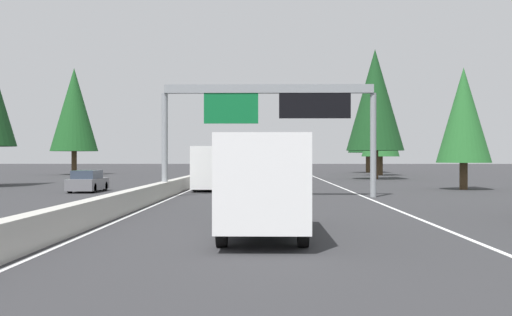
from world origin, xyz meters
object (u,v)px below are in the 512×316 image
Objects in this scene: sign_gantry_overhead at (272,108)px; pickup_far_left at (284,165)px; sedan_mid_center at (266,165)px; conifer_right_far at (380,123)px; box_truck_mid_left at (263,181)px; oncoming_near at (88,182)px; sedan_far_right at (262,185)px; conifer_right_mid at (375,100)px; conifer_right_distant at (368,117)px; minivan_near_right at (229,171)px; conifer_left_mid at (74,110)px; bus_distant_b at (216,166)px; sedan_mid_right at (242,167)px; conifer_right_near at (464,115)px.

sign_gantry_overhead is 2.26× the size of pickup_far_left.
sedan_mid_center is 49.80m from conifer_right_far.
box_truck_mid_left is 1.93× the size of oncoming_near.
conifer_right_mid is at bearing -22.03° from sedan_far_right.
sedan_far_right is at bearing 177.48° from pickup_far_left.
conifer_right_mid is at bearing 172.12° from conifer_right_distant.
minivan_near_right is 25.99m from conifer_right_far.
conifer_right_far reaches higher than sedan_far_right.
sedan_far_right is 82.57m from pickup_far_left.
sedan_far_right is 0.88× the size of minivan_near_right.
conifer_right_mid is 1.00× the size of conifer_right_distant.
conifer_right_distant is 43.57m from conifer_left_mid.
minivan_near_right is 0.36× the size of conifer_right_distant.
conifer_right_distant reaches higher than box_truck_mid_left.
conifer_left_mid reaches higher than minivan_near_right.
box_truck_mid_left reaches higher than sedan_mid_center.
minivan_near_right is 1.14× the size of oncoming_near.
conifer_right_mid is (30.32, -11.41, 3.26)m from sign_gantry_overhead.
conifer_right_distant reaches higher than pickup_far_left.
pickup_far_left is 40.73m from conifer_right_far.
conifer_right_far is (34.53, -18.74, 5.09)m from bus_distant_b.
oncoming_near is at bearing 172.38° from sedan_mid_right.
sedan_mid_center is (91.63, 0.50, -4.60)m from sign_gantry_overhead.
oncoming_near is (4.65, 11.89, 0.00)m from sedan_far_right.
conifer_right_far reaches higher than oncoming_near.
pickup_far_left is 0.50× the size of conifer_right_far.
box_truck_mid_left is at bearing 166.14° from conifer_right_mid.
sedan_mid_center and oncoming_near have the same top height.
conifer_right_distant is at bearing -152.97° from pickup_far_left.
conifer_right_mid is (-52.85, -8.37, 7.63)m from pickup_far_left.
sedan_mid_right is 29.94m from conifer_left_mid.
conifer_right_near is 0.61× the size of conifer_left_mid.
bus_distant_b is at bearing 119.49° from oncoming_near.
sign_gantry_overhead is 0.87× the size of conifer_left_mid.
conifer_right_mid reaches higher than conifer_right_distant.
sedan_far_right is (0.68, 0.58, -4.60)m from sign_gantry_overhead.
conifer_right_distant is at bearing 152.58° from oncoming_near.
conifer_right_mid is (21.53, 2.66, 3.13)m from conifer_right_near.
oncoming_near is (-77.85, 15.51, -0.23)m from pickup_far_left.
conifer_right_near is (3.47, -26.54, 4.73)m from oncoming_near.
sedan_mid_right is 28.98m from conifer_right_far.
box_truck_mid_left is 1.70× the size of minivan_near_right.
pickup_far_left is at bearing -2.10° from sign_gantry_overhead.
conifer_right_near is at bearing -135.87° from minivan_near_right.
conifer_right_near is (8.80, -14.07, 0.13)m from sign_gantry_overhead.
conifer_right_mid is 41.50m from conifer_left_mid.
sign_gantry_overhead is 2.54× the size of minivan_near_right.
box_truck_mid_left is at bearing 166.41° from conifer_right_far.
conifer_right_mid reaches higher than pickup_far_left.
conifer_left_mid is (41.78, 14.07, 8.16)m from oncoming_near.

